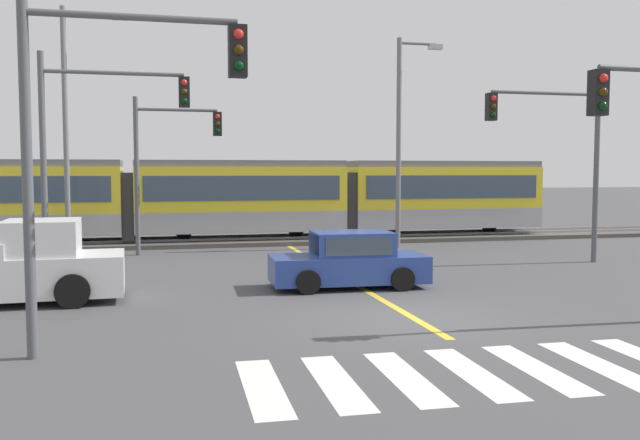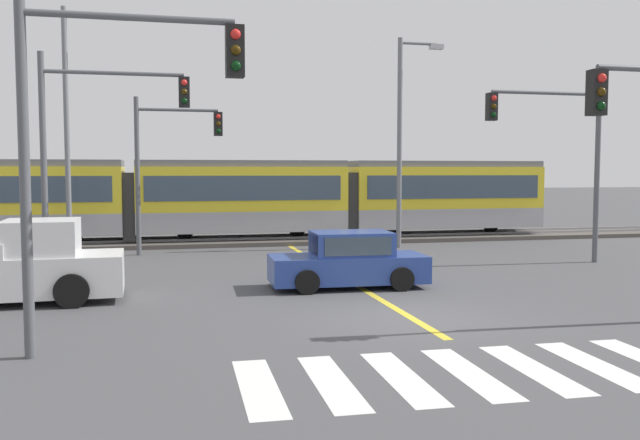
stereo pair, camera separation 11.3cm
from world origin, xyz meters
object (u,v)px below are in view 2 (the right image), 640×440
object	(u,v)px
traffic_light_mid_right	(561,142)
traffic_light_mid_left	(93,132)
street_lamp_west	(72,115)
traffic_light_far_left	(167,152)
street_lamp_centre	(403,130)
traffic_light_near_left	(101,115)
light_rail_tram	(242,196)
pickup_truck	(11,268)
sedan_crossing	(348,262)

from	to	relation	value
traffic_light_mid_right	traffic_light_mid_left	world-z (taller)	traffic_light_mid_left
traffic_light_mid_left	street_lamp_west	distance (m)	6.49
traffic_light_far_left	street_lamp_centre	bearing A→B (deg)	0.82
traffic_light_near_left	light_rail_tram	bearing A→B (deg)	76.05
pickup_truck	street_lamp_centre	size ratio (longest dim) A/B	0.64
traffic_light_near_left	street_lamp_centre	bearing A→B (deg)	53.24
traffic_light_mid_left	street_lamp_centre	world-z (taller)	street_lamp_centre
light_rail_tram	traffic_light_mid_left	bearing A→B (deg)	-120.95
traffic_light_near_left	street_lamp_centre	xyz separation A→B (m)	(10.61, 14.21, 0.70)
traffic_light_mid_right	street_lamp_west	bearing A→B (deg)	158.05
traffic_light_far_left	traffic_light_mid_left	bearing A→B (deg)	-111.83
sedan_crossing	traffic_light_near_left	xyz separation A→B (m)	(-5.87, -5.49, 3.40)
sedan_crossing	traffic_light_mid_right	bearing A→B (deg)	19.72
traffic_light_near_left	traffic_light_mid_left	bearing A→B (deg)	96.16
traffic_light_near_left	traffic_light_far_left	distance (m)	14.12
traffic_light_near_left	pickup_truck	bearing A→B (deg)	116.13
pickup_truck	traffic_light_mid_right	distance (m)	17.30
traffic_light_mid_right	traffic_light_far_left	world-z (taller)	traffic_light_mid_right
light_rail_tram	pickup_truck	size ratio (longest dim) A/B	5.13
pickup_truck	traffic_light_mid_right	bearing A→B (deg)	11.02
light_rail_tram	traffic_light_far_left	world-z (taller)	traffic_light_far_left
pickup_truck	traffic_light_mid_left	bearing A→B (deg)	65.75
traffic_light_mid_right	traffic_light_mid_left	distance (m)	15.08
traffic_light_near_left	street_lamp_west	xyz separation A→B (m)	(-2.26, 15.05, 1.14)
traffic_light_mid_left	street_lamp_west	size ratio (longest dim) A/B	0.71
street_lamp_centre	traffic_light_near_left	bearing A→B (deg)	-126.76
traffic_light_near_left	street_lamp_centre	world-z (taller)	street_lamp_centre
traffic_light_mid_right	light_rail_tram	bearing A→B (deg)	136.60
traffic_light_far_left	traffic_light_mid_left	distance (m)	5.73
light_rail_tram	sedan_crossing	distance (m)	12.33
traffic_light_near_left	street_lamp_west	distance (m)	15.26
street_lamp_west	pickup_truck	bearing A→B (deg)	-91.68
pickup_truck	traffic_light_near_left	distance (m)	6.65
pickup_truck	traffic_light_far_left	world-z (taller)	traffic_light_far_left
sedan_crossing	traffic_light_mid_right	distance (m)	9.41
traffic_light_mid_right	traffic_light_mid_left	size ratio (longest dim) A/B	0.94
light_rail_tram	traffic_light_near_left	distance (m)	18.31
light_rail_tram	street_lamp_centre	xyz separation A→B (m)	(6.23, -3.45, 2.76)
sedan_crossing	pickup_truck	bearing A→B (deg)	-178.02
traffic_light_mid_right	street_lamp_centre	distance (m)	6.78
light_rail_tram	traffic_light_mid_right	xyz separation A→B (m)	(9.74, -9.21, 2.07)
street_lamp_west	street_lamp_centre	bearing A→B (deg)	-3.76
sedan_crossing	pickup_truck	world-z (taller)	pickup_truck
pickup_truck	traffic_light_far_left	bearing A→B (deg)	67.19
pickup_truck	street_lamp_centre	distance (m)	16.43
light_rail_tram	street_lamp_centre	distance (m)	7.63
pickup_truck	traffic_light_mid_right	size ratio (longest dim) A/B	0.89
light_rail_tram	traffic_light_mid_left	xyz separation A→B (m)	(-5.33, -8.89, 2.25)
sedan_crossing	street_lamp_centre	bearing A→B (deg)	61.46
traffic_light_mid_left	traffic_light_far_left	bearing A→B (deg)	68.17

